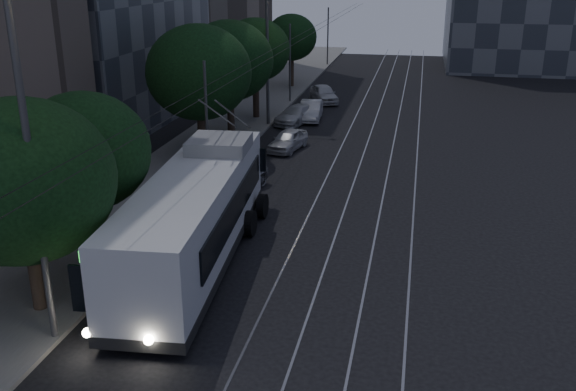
% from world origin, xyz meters
% --- Properties ---
extents(ground, '(120.00, 120.00, 0.00)m').
position_xyz_m(ground, '(0.00, 0.00, 0.00)').
color(ground, black).
rests_on(ground, ground).
extents(sidewalk, '(5.00, 90.00, 0.15)m').
position_xyz_m(sidewalk, '(-7.50, 20.00, 0.07)').
color(sidewalk, slate).
rests_on(sidewalk, ground).
extents(tram_rails, '(4.52, 90.00, 0.02)m').
position_xyz_m(tram_rails, '(2.50, 20.00, 0.01)').
color(tram_rails, gray).
rests_on(tram_rails, ground).
extents(overhead_wires, '(2.23, 90.00, 6.00)m').
position_xyz_m(overhead_wires, '(-4.97, 20.00, 3.47)').
color(overhead_wires, black).
rests_on(overhead_wires, ground).
extents(trolleybus, '(3.74, 13.05, 5.63)m').
position_xyz_m(trolleybus, '(-2.90, 1.48, 1.79)').
color(trolleybus, silver).
rests_on(trolleybus, ground).
extents(pickup_silver, '(4.07, 5.69, 1.44)m').
position_xyz_m(pickup_silver, '(-4.29, 8.61, 0.72)').
color(pickup_silver, '#B2B4BB').
rests_on(pickup_silver, ground).
extents(car_white_a, '(2.10, 3.74, 1.20)m').
position_xyz_m(car_white_a, '(-2.70, 16.66, 0.60)').
color(car_white_a, '#B9B9BE').
rests_on(car_white_a, ground).
extents(car_white_b, '(2.94, 4.48, 1.21)m').
position_xyz_m(car_white_b, '(-3.47, 23.30, 0.60)').
color(car_white_b, '#B7B8BC').
rests_on(car_white_b, ground).
extents(car_white_c, '(1.71, 4.12, 1.33)m').
position_xyz_m(car_white_c, '(-2.70, 24.50, 0.66)').
color(car_white_c, '#B8B8BD').
rests_on(car_white_c, ground).
extents(car_white_d, '(3.09, 4.37, 1.38)m').
position_xyz_m(car_white_d, '(-2.73, 30.63, 0.69)').
color(car_white_d, '#BABABE').
rests_on(car_white_d, ground).
extents(tree_0, '(5.41, 5.41, 6.74)m').
position_xyz_m(tree_0, '(-6.50, -3.00, 4.30)').
color(tree_0, '#30211A').
rests_on(tree_0, ground).
extents(tree_1, '(4.56, 4.56, 6.24)m').
position_xyz_m(tree_1, '(-6.50, 0.59, 4.17)').
color(tree_1, '#30211A').
rests_on(tree_1, ground).
extents(tree_2, '(5.67, 5.67, 7.34)m').
position_xyz_m(tree_2, '(-7.00, 14.00, 4.78)').
color(tree_2, '#30211A').
rests_on(tree_2, ground).
extents(tree_3, '(5.35, 5.35, 7.18)m').
position_xyz_m(tree_3, '(-6.72, 18.69, 4.76)').
color(tree_3, '#30211A').
rests_on(tree_3, ground).
extents(tree_4, '(4.74, 4.74, 6.90)m').
position_xyz_m(tree_4, '(-6.50, 24.08, 4.74)').
color(tree_4, '#30211A').
rests_on(tree_4, ground).
extents(tree_5, '(4.37, 4.37, 6.29)m').
position_xyz_m(tree_5, '(-6.50, 36.47, 4.30)').
color(tree_5, '#30211A').
rests_on(tree_5, ground).
extents(streetlamp_near, '(2.47, 0.44, 10.25)m').
position_xyz_m(streetlamp_near, '(-4.78, -4.38, 6.16)').
color(streetlamp_near, '#4E4F51').
rests_on(streetlamp_near, ground).
extents(streetlamp_far, '(2.25, 0.44, 9.21)m').
position_xyz_m(streetlamp_far, '(-4.80, 22.20, 5.59)').
color(streetlamp_far, '#4E4F51').
rests_on(streetlamp_far, ground).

